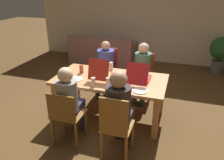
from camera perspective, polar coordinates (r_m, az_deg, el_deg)
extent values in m
plane|color=brown|center=(4.13, -0.43, -9.06)|extent=(20.00, 20.00, 0.00)
cube|color=beige|center=(6.81, 8.82, 16.86)|extent=(6.70, 0.12, 2.92)
cube|color=tan|center=(3.79, -0.46, 0.12)|extent=(1.87, 0.97, 0.05)
cube|color=#CF884A|center=(3.97, -13.96, -5.49)|extent=(0.09, 0.09, 0.70)
cube|color=#CF884A|center=(3.47, 10.95, -9.70)|extent=(0.09, 0.09, 0.70)
cube|color=#CF884A|center=(4.58, -8.95, -0.98)|extent=(0.09, 0.09, 0.70)
cube|color=#CF884A|center=(4.16, 12.41, -3.92)|extent=(0.09, 0.09, 0.70)
cylinder|color=brown|center=(3.72, -11.99, -9.60)|extent=(0.04, 0.04, 0.45)
cylinder|color=brown|center=(3.56, -6.58, -10.77)|extent=(0.04, 0.04, 0.45)
cylinder|color=brown|center=(3.48, -14.78, -12.48)|extent=(0.04, 0.04, 0.45)
cylinder|color=brown|center=(3.31, -9.06, -13.92)|extent=(0.04, 0.04, 0.45)
cube|color=brown|center=(3.38, -10.92, -8.37)|extent=(0.44, 0.41, 0.02)
cube|color=brown|center=(3.14, -12.81, -6.92)|extent=(0.42, 0.03, 0.39)
cylinder|color=#302B4E|center=(3.75, -9.61, -8.91)|extent=(0.10, 0.10, 0.47)
cylinder|color=#302B4E|center=(3.69, -7.48, -9.35)|extent=(0.10, 0.10, 0.47)
cube|color=#302B4E|center=(3.47, -9.82, -6.28)|extent=(0.27, 0.30, 0.11)
cylinder|color=gray|center=(3.24, -11.30, -4.03)|extent=(0.31, 0.31, 0.46)
sphere|color=beige|center=(3.11, -11.77, 1.27)|extent=(0.21, 0.21, 0.21)
cylinder|color=#AC351D|center=(4.45, 9.25, -3.51)|extent=(0.04, 0.04, 0.45)
cylinder|color=#AC351D|center=(4.50, 4.72, -2.90)|extent=(0.04, 0.04, 0.45)
cylinder|color=#AC351D|center=(4.80, 10.01, -1.42)|extent=(0.04, 0.04, 0.45)
cylinder|color=#AC351D|center=(4.85, 5.82, -0.89)|extent=(0.04, 0.04, 0.45)
cube|color=#AC351D|center=(4.55, 7.61, 0.54)|extent=(0.41, 0.45, 0.02)
cube|color=#AC351D|center=(4.66, 8.25, 4.15)|extent=(0.39, 0.03, 0.45)
cylinder|color=#2C4442|center=(4.38, 7.77, -3.71)|extent=(0.10, 0.10, 0.47)
cylinder|color=#2C4442|center=(4.40, 5.74, -3.44)|extent=(0.10, 0.10, 0.47)
cube|color=#2C4442|center=(4.39, 7.28, 0.53)|extent=(0.29, 0.30, 0.11)
cylinder|color=#44735B|center=(4.45, 7.81, 3.96)|extent=(0.32, 0.32, 0.46)
sphere|color=#DCAF8A|center=(4.35, 8.04, 7.95)|extent=(0.21, 0.21, 0.21)
cylinder|color=red|center=(4.63, -0.35, -2.04)|extent=(0.04, 0.04, 0.45)
cylinder|color=red|center=(4.73, -4.10, -1.52)|extent=(0.04, 0.04, 0.45)
cylinder|color=red|center=(4.95, 0.99, -0.26)|extent=(0.04, 0.04, 0.45)
cylinder|color=red|center=(5.05, -2.55, 0.19)|extent=(0.04, 0.04, 0.45)
cube|color=red|center=(4.74, -1.53, 1.72)|extent=(0.38, 0.43, 0.02)
cube|color=red|center=(4.83, -0.78, 5.37)|extent=(0.36, 0.03, 0.49)
cylinder|color=#3C423D|center=(4.56, -1.67, -2.34)|extent=(0.10, 0.10, 0.47)
cylinder|color=#3C423D|center=(4.61, -3.70, -2.05)|extent=(0.10, 0.10, 0.47)
cube|color=#3C423D|center=(4.59, -2.16, 1.74)|extent=(0.32, 0.31, 0.11)
cylinder|color=#424EA0|center=(4.64, -1.57, 4.95)|extent=(0.35, 0.35, 0.44)
sphere|color=tan|center=(4.55, -1.61, 8.63)|extent=(0.19, 0.19, 0.19)
cylinder|color=#9D682D|center=(3.39, -0.40, -12.57)|extent=(0.04, 0.04, 0.45)
cylinder|color=#9D682D|center=(3.33, 5.20, -13.55)|extent=(0.04, 0.04, 0.45)
cylinder|color=#9D682D|center=(3.12, -2.61, -16.39)|extent=(0.04, 0.04, 0.45)
cylinder|color=#9D682D|center=(3.04, 3.55, -17.60)|extent=(0.04, 0.04, 0.45)
cube|color=#9D682D|center=(3.07, 1.49, -11.51)|extent=(0.39, 0.43, 0.02)
cube|color=#9D682D|center=(2.77, 0.38, -9.39)|extent=(0.37, 0.03, 0.50)
cylinder|color=#383238|center=(3.48, 1.69, -11.39)|extent=(0.10, 0.10, 0.47)
cylinder|color=#383238|center=(3.44, 4.33, -11.83)|extent=(0.10, 0.10, 0.47)
cube|color=#383238|center=(3.18, 2.38, -8.93)|extent=(0.29, 0.34, 0.11)
cylinder|color=#362E2F|center=(2.90, 1.56, -6.38)|extent=(0.33, 0.33, 0.51)
sphere|color=tan|center=(2.74, 1.64, 0.11)|extent=(0.22, 0.22, 0.22)
cube|color=red|center=(3.79, 7.01, 0.46)|extent=(0.35, 0.35, 0.02)
cylinder|color=gold|center=(3.78, 7.02, 0.70)|extent=(0.31, 0.31, 0.01)
cube|color=red|center=(3.50, 6.35, 1.52)|extent=(0.35, 0.15, 0.32)
cube|color=#B22719|center=(3.86, -2.25, 1.15)|extent=(0.35, 0.35, 0.03)
cylinder|color=gold|center=(3.85, -2.25, 1.42)|extent=(0.30, 0.30, 0.01)
cube|color=#B22719|center=(3.61, -3.46, 2.56)|extent=(0.35, 0.09, 0.34)
cylinder|color=white|center=(3.37, 7.11, -2.67)|extent=(0.24, 0.24, 0.01)
cylinder|color=white|center=(3.79, -9.15, 0.28)|extent=(0.23, 0.23, 0.01)
cylinder|color=#B44C33|center=(4.02, -7.75, 2.80)|extent=(0.07, 0.07, 0.15)
cylinder|color=silver|center=(4.12, -0.22, 3.53)|extent=(0.07, 0.07, 0.15)
cylinder|color=silver|center=(3.49, -1.01, -0.43)|extent=(0.07, 0.07, 0.13)
cylinder|color=silver|center=(3.47, -4.76, -0.55)|extent=(0.07, 0.07, 0.15)
cube|color=#8E6358|center=(6.75, -2.19, 6.25)|extent=(1.87, 0.87, 0.44)
cube|color=#8E6358|center=(6.31, -3.35, 8.92)|extent=(1.87, 0.16, 0.39)
cube|color=#8E6358|center=(6.98, -8.76, 9.22)|extent=(0.20, 0.83, 0.18)
cube|color=#8E6358|center=(6.43, 4.84, 8.18)|extent=(0.20, 0.83, 0.18)
cylinder|color=#4F5553|center=(6.58, 25.02, 3.08)|extent=(0.31, 0.31, 0.34)
cylinder|color=brown|center=(6.52, 25.37, 4.98)|extent=(0.05, 0.05, 0.13)
ellipsoid|color=#27582E|center=(6.45, 25.78, 7.25)|extent=(0.52, 0.52, 0.57)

